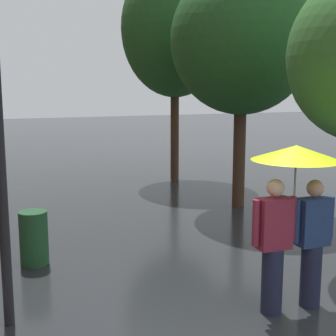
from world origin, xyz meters
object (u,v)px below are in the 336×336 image
Objects in this scene: street_tree_2 at (175,29)px; couple_under_umbrella at (294,204)px; street_tree_1 at (242,41)px; litter_bin at (34,238)px.

street_tree_2 is 3.08× the size of couple_under_umbrella.
litter_bin is (-4.85, -1.97, -3.32)m from street_tree_1.
street_tree_1 is 2.62× the size of couple_under_umbrella.
litter_bin is at bearing 134.36° from couple_under_umbrella.
couple_under_umbrella is (-2.05, -8.35, -3.03)m from street_tree_2.
street_tree_2 reaches higher than street_tree_1.
street_tree_1 is 6.35× the size of litter_bin.
street_tree_2 is 7.47× the size of litter_bin.
street_tree_2 reaches higher than litter_bin.
street_tree_1 is at bearing -89.09° from street_tree_2.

